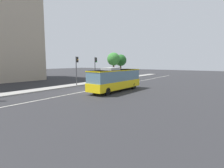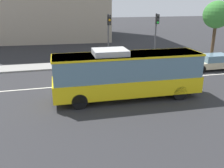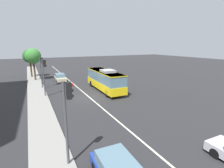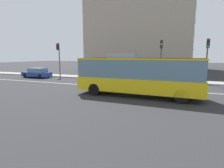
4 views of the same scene
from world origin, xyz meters
name	(u,v)px [view 3 (image 3 of 4)]	position (x,y,z in m)	size (l,w,h in m)	color
ground_plane	(89,97)	(0.00, 0.00, 0.00)	(160.00, 160.00, 0.00)	#28282B
sidewalk_kerb	(39,104)	(0.00, 6.41, 0.07)	(80.00, 2.55, 0.14)	gray
lane_centre_line	(89,97)	(0.00, 0.00, 0.01)	(76.00, 0.16, 0.01)	silver
transit_bus	(105,79)	(2.23, -3.44, 1.81)	(10.05, 2.70, 3.46)	yellow
sedan_beige	(60,78)	(12.63, 1.72, 0.72)	(4.53, 1.88, 1.46)	#C6B793
traffic_light_near_corner	(68,110)	(-12.31, 5.36, 3.56)	(0.34, 0.62, 5.20)	#47474C
traffic_light_mid_block	(44,71)	(3.01, 5.27, 3.56)	(0.34, 0.62, 5.20)	#47474C
traffic_light_far_corner	(41,67)	(8.04, 5.26, 3.56)	(0.32, 0.62, 5.20)	#47474C
street_tree_kerbside_left	(30,56)	(19.64, 6.71, 4.65)	(2.92, 2.92, 6.16)	#4C3823
street_tree_kerbside_centre	(33,56)	(15.63, 6.14, 4.89)	(3.02, 3.02, 6.45)	#4C3823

